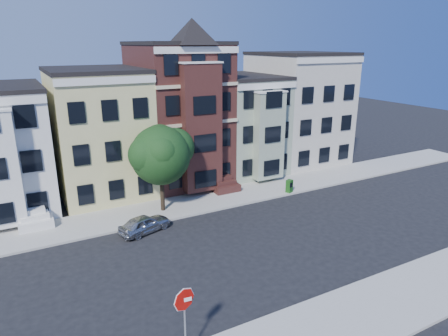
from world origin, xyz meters
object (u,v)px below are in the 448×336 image
newspaper_box (289,186)px  stop_sign (185,319)px  parked_car (145,224)px  street_tree (161,159)px

newspaper_box → stop_sign: size_ratio=0.30×
newspaper_box → stop_sign: bearing=-160.3°
parked_car → stop_sign: stop_sign is taller
street_tree → parked_car: street_tree is taller
street_tree → newspaper_box: street_tree is taller
street_tree → stop_sign: bearing=-106.7°
street_tree → newspaper_box: (10.64, -1.50, -3.43)m
newspaper_box → stop_sign: (-14.95, -12.91, 1.24)m
newspaper_box → parked_car: bearing=163.9°
street_tree → stop_sign: (-4.31, -14.41, -2.19)m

